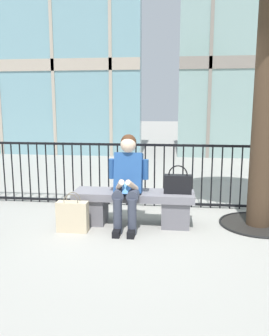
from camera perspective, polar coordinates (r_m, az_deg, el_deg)
ground_plane at (r=4.71m, az=-0.15°, el=-9.22°), size 60.00×60.00×0.00m
stone_bench at (r=4.63m, az=-0.15°, el=-6.06°), size 1.60×0.44×0.45m
seated_person_with_phone at (r=4.42m, az=-1.15°, el=-1.78°), size 0.52×0.66×1.21m
handbag_on_bench at (r=4.51m, az=7.17°, el=-2.54°), size 0.36×0.14×0.37m
shopping_bag at (r=4.45m, az=-10.21°, el=-7.85°), size 0.39×0.14×0.50m
plaza_railing at (r=5.42m, az=1.01°, el=-1.09°), size 9.26×0.04×0.99m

